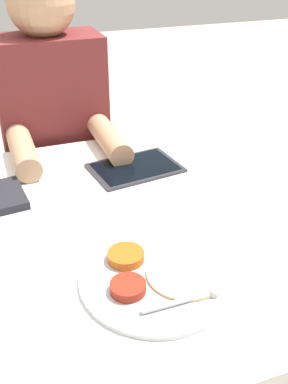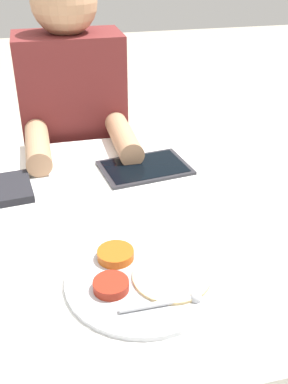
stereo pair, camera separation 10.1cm
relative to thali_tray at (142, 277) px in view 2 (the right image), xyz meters
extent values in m
cube|color=silver|center=(-0.06, 0.21, -0.38)|extent=(1.08, 0.94, 0.75)
cylinder|color=#B7BABF|center=(0.00, 0.00, 0.00)|extent=(0.29, 0.29, 0.01)
cylinder|color=#B75114|center=(-0.04, 0.07, 0.01)|extent=(0.07, 0.07, 0.02)
cylinder|color=maroon|center=(-0.07, -0.02, 0.01)|extent=(0.07, 0.07, 0.02)
cylinder|color=#DBBC7F|center=(0.05, -0.02, 0.00)|extent=(0.15, 0.15, 0.01)
cylinder|color=#B7BABF|center=(0.01, -0.08, 0.01)|extent=(0.14, 0.01, 0.01)
sphere|color=#B7BABF|center=(0.08, -0.08, 0.01)|extent=(0.02, 0.02, 0.02)
cube|color=#28282D|center=(0.11, 0.44, 0.00)|extent=(0.26, 0.20, 0.01)
cube|color=black|center=(0.11, 0.44, 0.00)|extent=(0.23, 0.17, 0.00)
cube|color=black|center=(-0.04, 0.82, -0.54)|extent=(0.30, 0.22, 0.44)
cube|color=maroon|center=(-0.04, 0.82, -0.01)|extent=(0.34, 0.20, 0.61)
sphere|color=tan|center=(-0.04, 0.82, 0.38)|extent=(0.20, 0.20, 0.20)
cylinder|color=tan|center=(-0.17, 0.60, 0.03)|extent=(0.07, 0.28, 0.07)
cylinder|color=tan|center=(0.08, 0.60, 0.03)|extent=(0.07, 0.28, 0.07)
camera|label=1|loc=(-0.25, -0.60, 0.56)|focal=42.00mm
camera|label=2|loc=(-0.15, -0.63, 0.56)|focal=42.00mm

